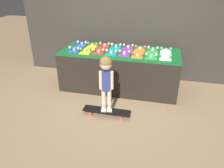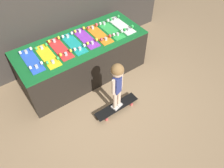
# 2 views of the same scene
# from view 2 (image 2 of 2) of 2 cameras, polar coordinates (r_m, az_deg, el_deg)

# --- Properties ---
(ground_plane) EXTENTS (16.00, 16.00, 0.00)m
(ground_plane) POSITION_cam_2_polar(r_m,az_deg,el_deg) (3.86, -2.29, -2.81)
(ground_plane) COLOR #9E7F5B
(display_rack) EXTENTS (2.23, 0.91, 0.76)m
(display_rack) POSITION_cam_2_polar(r_m,az_deg,el_deg) (3.99, -7.70, 6.51)
(display_rack) COLOR black
(display_rack) RESTS_ON ground_plane
(skateboard_blue_on_rack) EXTENTS (0.20, 0.62, 0.09)m
(skateboard_blue_on_rack) POSITION_cam_2_polar(r_m,az_deg,el_deg) (3.55, -20.32, 5.88)
(skateboard_blue_on_rack) COLOR blue
(skateboard_blue_on_rack) RESTS_ON display_rack
(skateboard_yellow_on_rack) EXTENTS (0.20, 0.62, 0.09)m
(skateboard_yellow_on_rack) POSITION_cam_2_polar(r_m,az_deg,el_deg) (3.55, -16.54, 7.13)
(skateboard_yellow_on_rack) COLOR yellow
(skateboard_yellow_on_rack) RESTS_ON display_rack
(skateboard_red_on_rack) EXTENTS (0.20, 0.62, 0.09)m
(skateboard_red_on_rack) POSITION_cam_2_polar(r_m,az_deg,el_deg) (3.65, -13.44, 9.07)
(skateboard_red_on_rack) COLOR red
(skateboard_red_on_rack) RESTS_ON display_rack
(skateboard_teal_on_rack) EXTENTS (0.20, 0.62, 0.09)m
(skateboard_teal_on_rack) POSITION_cam_2_polar(r_m,az_deg,el_deg) (3.71, -10.02, 10.44)
(skateboard_teal_on_rack) COLOR teal
(skateboard_teal_on_rack) RESTS_ON display_rack
(skateboard_purple_on_rack) EXTENTS (0.20, 0.62, 0.09)m
(skateboard_purple_on_rack) POSITION_cam_2_polar(r_m,az_deg,el_deg) (3.80, -6.89, 11.90)
(skateboard_purple_on_rack) COLOR purple
(skateboard_purple_on_rack) RESTS_ON display_rack
(skateboard_orange_on_rack) EXTENTS (0.20, 0.62, 0.09)m
(skateboard_orange_on_rack) POSITION_cam_2_polar(r_m,az_deg,el_deg) (3.87, -3.44, 12.89)
(skateboard_orange_on_rack) COLOR orange
(skateboard_orange_on_rack) RESTS_ON display_rack
(skateboard_green_on_rack) EXTENTS (0.20, 0.62, 0.09)m
(skateboard_green_on_rack) POSITION_cam_2_polar(r_m,az_deg,el_deg) (3.97, -0.37, 14.01)
(skateboard_green_on_rack) COLOR green
(skateboard_green_on_rack) RESTS_ON display_rack
(skateboard_white_on_rack) EXTENTS (0.20, 0.62, 0.09)m
(skateboard_white_on_rack) POSITION_cam_2_polar(r_m,az_deg,el_deg) (4.10, 2.40, 15.14)
(skateboard_white_on_rack) COLOR white
(skateboard_white_on_rack) RESTS_ON display_rack
(skateboard_on_floor) EXTENTS (0.77, 0.18, 0.09)m
(skateboard_on_floor) POSITION_cam_2_polar(r_m,az_deg,el_deg) (3.61, 1.23, -5.96)
(skateboard_on_floor) COLOR black
(skateboard_on_floor) RESTS_ON ground_plane
(child) EXTENTS (0.22, 0.19, 0.92)m
(child) POSITION_cam_2_polar(r_m,az_deg,el_deg) (3.10, 1.42, 1.26)
(child) COLOR silver
(child) RESTS_ON skateboard_on_floor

